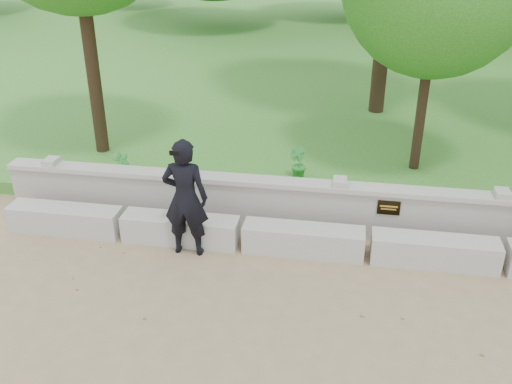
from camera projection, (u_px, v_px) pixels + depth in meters
ground at (367, 339)px, 7.24m from camera, size 80.00×80.00×0.00m
lawn at (365, 64)px, 19.54m from camera, size 40.00×22.00×0.25m
concrete_bench at (368, 246)px, 8.81m from camera, size 11.90×0.45×0.45m
parapet_wall at (369, 211)px, 9.33m from camera, size 12.50×0.35×0.90m
man_main at (185, 198)px, 8.66m from camera, size 0.71×0.63×1.91m
shrub_a at (122, 169)px, 10.56m from camera, size 0.37×0.42×0.66m
shrub_b at (298, 164)px, 10.79m from camera, size 0.45×0.45×0.64m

